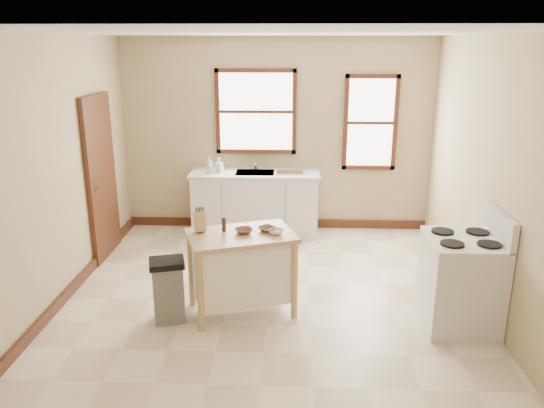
{
  "coord_description": "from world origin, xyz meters",
  "views": [
    {
      "loc": [
        0.25,
        -5.19,
        2.72
      ],
      "look_at": [
        0.02,
        0.4,
        1.0
      ],
      "focal_mm": 35.0,
      "sensor_mm": 36.0,
      "label": 1
    }
  ],
  "objects_px": {
    "dish_rack": "(290,170)",
    "bowl_c": "(276,232)",
    "kitchen_island": "(242,273)",
    "knife_block": "(200,222)",
    "bowl_a": "(244,231)",
    "pepper_grinder": "(224,224)",
    "trash_bin": "(168,291)",
    "bowl_b": "(267,229)",
    "soap_bottle_a": "(210,165)",
    "soap_bottle_b": "(219,165)",
    "gas_stove": "(462,270)"
  },
  "relations": [
    {
      "from": "kitchen_island",
      "to": "pepper_grinder",
      "type": "height_order",
      "value": "pepper_grinder"
    },
    {
      "from": "knife_block",
      "to": "kitchen_island",
      "type": "bearing_deg",
      "value": -28.63
    },
    {
      "from": "soap_bottle_a",
      "to": "trash_bin",
      "type": "relative_size",
      "value": 0.34
    },
    {
      "from": "kitchen_island",
      "to": "bowl_c",
      "type": "height_order",
      "value": "bowl_c"
    },
    {
      "from": "bowl_a",
      "to": "gas_stove",
      "type": "xyz_separation_m",
      "value": [
        2.15,
        -0.21,
        -0.29
      ]
    },
    {
      "from": "knife_block",
      "to": "bowl_b",
      "type": "bearing_deg",
      "value": -18.85
    },
    {
      "from": "dish_rack",
      "to": "bowl_b",
      "type": "height_order",
      "value": "dish_rack"
    },
    {
      "from": "knife_block",
      "to": "pepper_grinder",
      "type": "xyz_separation_m",
      "value": [
        0.24,
        0.03,
        -0.03
      ]
    },
    {
      "from": "knife_block",
      "to": "bowl_a",
      "type": "height_order",
      "value": "knife_block"
    },
    {
      "from": "soap_bottle_b",
      "to": "bowl_c",
      "type": "distance_m",
      "value": 2.54
    },
    {
      "from": "bowl_c",
      "to": "soap_bottle_a",
      "type": "bearing_deg",
      "value": 113.72
    },
    {
      "from": "kitchen_island",
      "to": "knife_block",
      "type": "distance_m",
      "value": 0.68
    },
    {
      "from": "soap_bottle_b",
      "to": "knife_block",
      "type": "height_order",
      "value": "soap_bottle_b"
    },
    {
      "from": "soap_bottle_b",
      "to": "bowl_b",
      "type": "height_order",
      "value": "soap_bottle_b"
    },
    {
      "from": "dish_rack",
      "to": "pepper_grinder",
      "type": "distance_m",
      "value": 2.38
    },
    {
      "from": "bowl_a",
      "to": "pepper_grinder",
      "type": "bearing_deg",
      "value": 166.3
    },
    {
      "from": "trash_bin",
      "to": "gas_stove",
      "type": "xyz_separation_m",
      "value": [
        2.89,
        0.04,
        0.26
      ]
    },
    {
      "from": "soap_bottle_b",
      "to": "trash_bin",
      "type": "height_order",
      "value": "soap_bottle_b"
    },
    {
      "from": "bowl_b",
      "to": "trash_bin",
      "type": "xyz_separation_m",
      "value": [
        -0.97,
        -0.32,
        -0.56
      ]
    },
    {
      "from": "bowl_a",
      "to": "bowl_c",
      "type": "relative_size",
      "value": 1.24
    },
    {
      "from": "soap_bottle_b",
      "to": "dish_rack",
      "type": "height_order",
      "value": "soap_bottle_b"
    },
    {
      "from": "soap_bottle_a",
      "to": "gas_stove",
      "type": "height_order",
      "value": "gas_stove"
    },
    {
      "from": "soap_bottle_a",
      "to": "gas_stove",
      "type": "relative_size",
      "value": 0.19
    },
    {
      "from": "soap_bottle_a",
      "to": "dish_rack",
      "type": "distance_m",
      "value": 1.14
    },
    {
      "from": "dish_rack",
      "to": "soap_bottle_b",
      "type": "bearing_deg",
      "value": 170.55
    },
    {
      "from": "soap_bottle_b",
      "to": "bowl_c",
      "type": "xyz_separation_m",
      "value": [
        0.9,
        -2.37,
        -0.14
      ]
    },
    {
      "from": "pepper_grinder",
      "to": "trash_bin",
      "type": "relative_size",
      "value": 0.23
    },
    {
      "from": "kitchen_island",
      "to": "bowl_c",
      "type": "distance_m",
      "value": 0.58
    },
    {
      "from": "pepper_grinder",
      "to": "bowl_b",
      "type": "height_order",
      "value": "pepper_grinder"
    },
    {
      "from": "trash_bin",
      "to": "bowl_b",
      "type": "bearing_deg",
      "value": 2.72
    },
    {
      "from": "bowl_c",
      "to": "trash_bin",
      "type": "xyz_separation_m",
      "value": [
        -1.07,
        -0.23,
        -0.56
      ]
    },
    {
      "from": "dish_rack",
      "to": "bowl_c",
      "type": "distance_m",
      "value": 2.36
    },
    {
      "from": "bowl_a",
      "to": "gas_stove",
      "type": "bearing_deg",
      "value": -5.49
    },
    {
      "from": "soap_bottle_a",
      "to": "pepper_grinder",
      "type": "bearing_deg",
      "value": -83.64
    },
    {
      "from": "knife_block",
      "to": "gas_stove",
      "type": "relative_size",
      "value": 0.17
    },
    {
      "from": "pepper_grinder",
      "to": "bowl_b",
      "type": "xyz_separation_m",
      "value": [
        0.44,
        0.02,
        -0.05
      ]
    },
    {
      "from": "dish_rack",
      "to": "bowl_c",
      "type": "relative_size",
      "value": 2.67
    },
    {
      "from": "dish_rack",
      "to": "kitchen_island",
      "type": "xyz_separation_m",
      "value": [
        -0.47,
        -2.36,
        -0.54
      ]
    },
    {
      "from": "soap_bottle_a",
      "to": "bowl_c",
      "type": "distance_m",
      "value": 2.56
    },
    {
      "from": "dish_rack",
      "to": "kitchen_island",
      "type": "height_order",
      "value": "dish_rack"
    },
    {
      "from": "dish_rack",
      "to": "gas_stove",
      "type": "height_order",
      "value": "gas_stove"
    },
    {
      "from": "pepper_grinder",
      "to": "bowl_c",
      "type": "bearing_deg",
      "value": -7.07
    },
    {
      "from": "trash_bin",
      "to": "knife_block",
      "type": "bearing_deg",
      "value": 26.46
    },
    {
      "from": "kitchen_island",
      "to": "soap_bottle_a",
      "type": "bearing_deg",
      "value": 86.52
    },
    {
      "from": "bowl_a",
      "to": "gas_stove",
      "type": "distance_m",
      "value": 2.18
    },
    {
      "from": "trash_bin",
      "to": "dish_rack",
      "type": "bearing_deg",
      "value": 49.9
    },
    {
      "from": "soap_bottle_a",
      "to": "trash_bin",
      "type": "bearing_deg",
      "value": -96.89
    },
    {
      "from": "soap_bottle_b",
      "to": "knife_block",
      "type": "distance_m",
      "value": 2.34
    },
    {
      "from": "soap_bottle_b",
      "to": "trash_bin",
      "type": "bearing_deg",
      "value": -74.96
    },
    {
      "from": "soap_bottle_a",
      "to": "bowl_a",
      "type": "distance_m",
      "value": 2.43
    }
  ]
}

